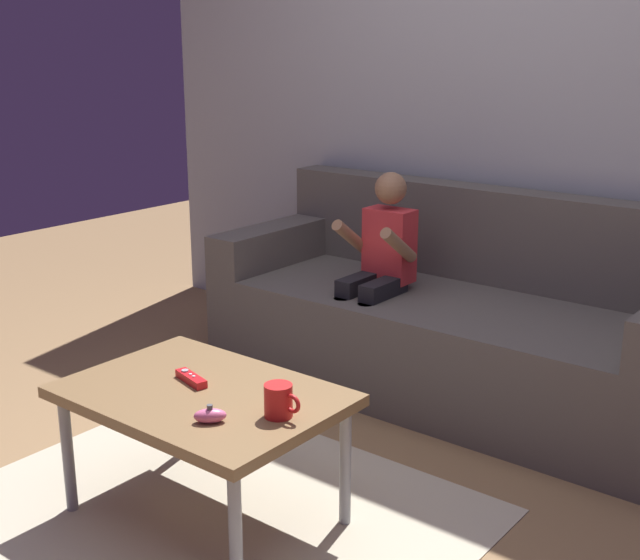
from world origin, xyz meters
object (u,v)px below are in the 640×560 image
Objects in this scene: coffee_table at (202,403)px; nunchuk_pink at (210,415)px; person_seated_on_couch at (378,266)px; coffee_mug at (279,401)px; couch at (454,324)px; game_remote_red_near_edge at (191,378)px.

nunchuk_pink is (0.18, -0.14, 0.06)m from coffee_table.
person_seated_on_couch reaches higher than coffee_table.
person_seated_on_couch is 1.27m from coffee_mug.
couch is at bearing 31.90° from person_seated_on_couch.
couch is 17.23× the size of coffee_mug.
person_seated_on_couch reaches higher than coffee_mug.
coffee_mug reaches higher than coffee_table.
nunchuk_pink is at bearing -37.69° from coffee_table.
person_seated_on_couch is 1.21m from coffee_table.
nunchuk_pink is 0.19m from coffee_mug.
coffee_mug is at bearing -67.85° from person_seated_on_couch.
coffee_mug is (0.30, 0.01, 0.09)m from coffee_table.
nunchuk_pink is 0.80× the size of coffee_mug.
coffee_mug is at bearing 1.80° from coffee_table.
couch is 2.22× the size of person_seated_on_couch.
coffee_table is at bearing -94.11° from couch.
person_seated_on_couch is 1.11× the size of coffee_table.
couch is 1.37m from coffee_mug.
game_remote_red_near_edge is 0.37m from coffee_mug.
coffee_table is (0.18, -1.18, -0.14)m from person_seated_on_couch.
coffee_mug reaches higher than nunchuk_pink.
couch is 21.44× the size of nunchuk_pink.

